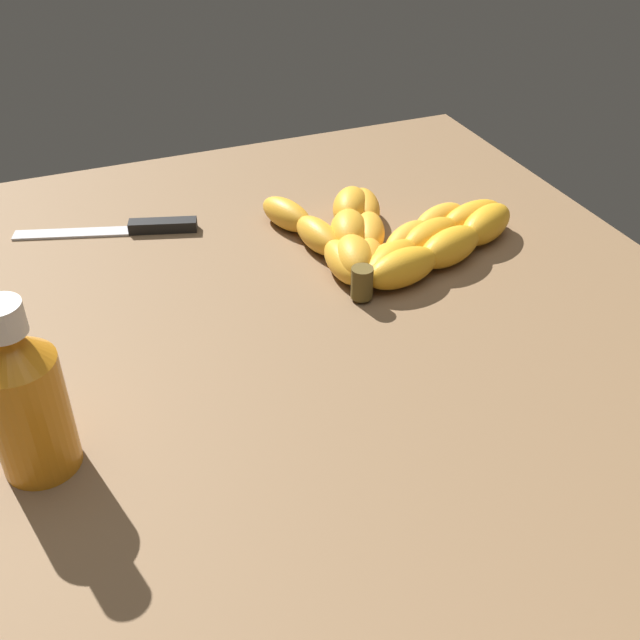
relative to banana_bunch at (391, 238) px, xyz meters
The scene contains 4 objects.
ground_plane 22.18cm from the banana_bunch, 40.44° to the right, with size 95.94×76.78×3.80cm, color brown.
banana_bunch is the anchor object (origin of this frame).
honey_bottle 38.80cm from the banana_bunch, 64.77° to the right, with size 5.26×5.26×13.34cm.
butter_knife 27.83cm from the banana_bunch, 120.50° to the right, with size 7.20×18.49×1.20cm.
Camera 1 is at (41.48, -16.79, 38.80)cm, focal length 42.68 mm.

